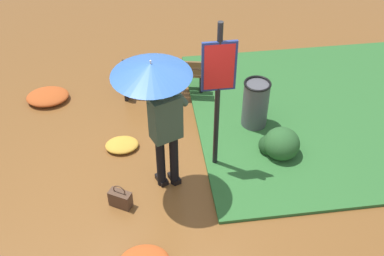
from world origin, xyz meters
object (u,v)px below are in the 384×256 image
(park_bench, at_px, (165,74))
(info_sign_post, at_px, (218,83))
(handbag, at_px, (120,199))
(person_with_umbrella, at_px, (158,94))
(trash_bin, at_px, (255,105))

(park_bench, bearing_deg, info_sign_post, 106.61)
(info_sign_post, height_order, handbag, info_sign_post)
(handbag, bearing_deg, person_with_umbrella, -152.32)
(person_with_umbrella, bearing_deg, park_bench, -96.36)
(handbag, distance_m, trash_bin, 2.56)
(info_sign_post, bearing_deg, person_with_umbrella, 19.75)
(park_bench, height_order, trash_bin, trash_bin)
(info_sign_post, relative_size, park_bench, 1.63)
(handbag, bearing_deg, park_bench, -108.69)
(handbag, xyz_separation_m, trash_bin, (-2.13, -1.38, 0.29))
(info_sign_post, height_order, trash_bin, info_sign_post)
(handbag, relative_size, park_bench, 0.26)
(park_bench, bearing_deg, trash_bin, 141.26)
(trash_bin, bearing_deg, park_bench, -38.74)
(person_with_umbrella, height_order, trash_bin, person_with_umbrella)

